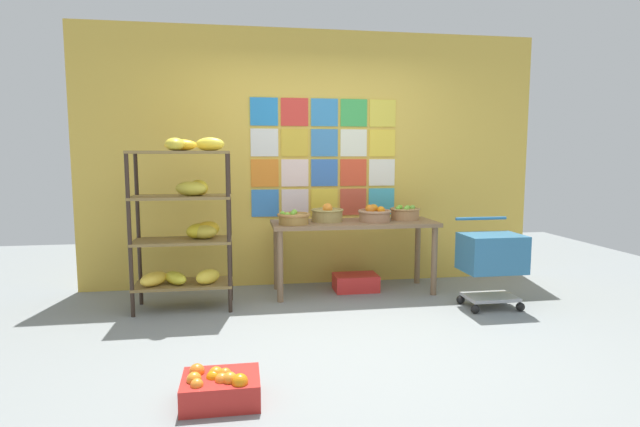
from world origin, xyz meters
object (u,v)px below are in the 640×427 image
(fruit_basket_back_left, at_px, (405,213))
(fruit_basket_back_right, at_px, (374,214))
(display_table, at_px, (354,231))
(fruit_basket_right, at_px, (293,218))
(fruit_basket_left, at_px, (327,214))
(shopping_cart, at_px, (492,256))
(banana_shelf_unit, at_px, (188,217))
(orange_crate_foreground, at_px, (220,387))
(produce_crate_under_table, at_px, (356,282))

(fruit_basket_back_left, xyz_separation_m, fruit_basket_back_right, (-0.36, -0.10, 0.01))
(display_table, xyz_separation_m, fruit_basket_back_left, (0.57, 0.08, 0.16))
(display_table, height_order, fruit_basket_right, fruit_basket_right)
(fruit_basket_left, xyz_separation_m, shopping_cart, (1.40, -0.76, -0.33))
(banana_shelf_unit, distance_m, fruit_basket_left, 1.39)
(fruit_basket_back_left, height_order, fruit_basket_right, fruit_basket_back_left)
(display_table, bearing_deg, orange_crate_foreground, -120.57)
(display_table, xyz_separation_m, produce_crate_under_table, (0.04, 0.05, -0.56))
(display_table, relative_size, fruit_basket_left, 5.03)
(fruit_basket_left, height_order, shopping_cart, fruit_basket_left)
(fruit_basket_right, xyz_separation_m, produce_crate_under_table, (0.67, 0.14, -0.71))
(fruit_basket_back_left, distance_m, produce_crate_under_table, 0.90)
(produce_crate_under_table, bearing_deg, display_table, -126.18)
(banana_shelf_unit, height_order, shopping_cart, banana_shelf_unit)
(banana_shelf_unit, height_order, fruit_basket_back_left, banana_shelf_unit)
(display_table, height_order, shopping_cart, shopping_cart)
(fruit_basket_back_left, relative_size, shopping_cart, 0.38)
(fruit_basket_back_left, distance_m, fruit_basket_right, 1.21)
(produce_crate_under_table, xyz_separation_m, orange_crate_foreground, (-1.31, -2.20, 0.01))
(fruit_basket_left, distance_m, orange_crate_foreground, 2.52)
(banana_shelf_unit, distance_m, produce_crate_under_table, 1.85)
(shopping_cart, bearing_deg, orange_crate_foreground, -163.01)
(orange_crate_foreground, height_order, shopping_cart, shopping_cart)
(orange_crate_foreground, distance_m, shopping_cart, 2.83)
(banana_shelf_unit, bearing_deg, fruit_basket_left, 13.84)
(display_table, distance_m, fruit_basket_back_left, 0.60)
(banana_shelf_unit, relative_size, fruit_basket_right, 4.87)
(fruit_basket_back_right, height_order, orange_crate_foreground, fruit_basket_back_right)
(fruit_basket_right, relative_size, produce_crate_under_table, 0.71)
(banana_shelf_unit, height_order, fruit_basket_back_right, banana_shelf_unit)
(fruit_basket_back_right, distance_m, produce_crate_under_table, 0.75)
(display_table, bearing_deg, fruit_basket_left, 172.09)
(fruit_basket_right, xyz_separation_m, fruit_basket_left, (0.36, 0.13, 0.02))
(banana_shelf_unit, xyz_separation_m, display_table, (1.62, 0.29, -0.21))
(produce_crate_under_table, height_order, orange_crate_foreground, orange_crate_foreground)
(display_table, xyz_separation_m, fruit_basket_right, (-0.63, -0.09, 0.16))
(fruit_basket_right, height_order, produce_crate_under_table, fruit_basket_right)
(fruit_basket_right, distance_m, fruit_basket_left, 0.39)
(fruit_basket_back_left, bearing_deg, banana_shelf_unit, -170.40)
(fruit_basket_back_right, bearing_deg, shopping_cart, -37.09)
(banana_shelf_unit, height_order, produce_crate_under_table, banana_shelf_unit)
(fruit_basket_back_right, bearing_deg, orange_crate_foreground, -124.80)
(fruit_basket_right, bearing_deg, fruit_basket_left, 20.07)
(fruit_basket_back_left, xyz_separation_m, fruit_basket_right, (-1.20, -0.17, -0.01))
(banana_shelf_unit, xyz_separation_m, shopping_cart, (2.75, -0.43, -0.37))
(fruit_basket_right, height_order, shopping_cart, fruit_basket_right)
(shopping_cart, bearing_deg, fruit_basket_right, 146.69)
(fruit_basket_left, bearing_deg, banana_shelf_unit, -166.16)
(shopping_cart, bearing_deg, display_table, 133.80)
(display_table, height_order, fruit_basket_back_right, fruit_basket_back_right)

